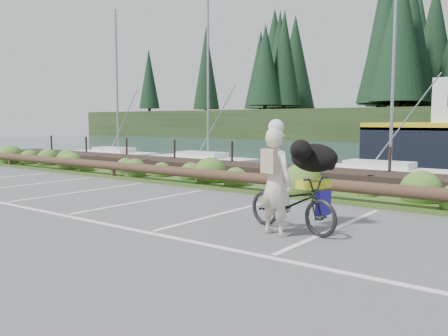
% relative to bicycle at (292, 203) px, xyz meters
% --- Properties ---
extents(ground, '(72.00, 72.00, 0.00)m').
position_rel_bicycle_xyz_m(ground, '(-2.01, -1.35, -0.53)').
color(ground, '#4F4F51').
extents(vegetation_strip, '(34.00, 1.60, 0.10)m').
position_rel_bicycle_xyz_m(vegetation_strip, '(-2.01, 3.95, -0.48)').
color(vegetation_strip, '#3D5B21').
rests_on(vegetation_strip, ground).
extents(log_rail, '(32.00, 0.30, 0.60)m').
position_rel_bicycle_xyz_m(log_rail, '(-2.01, 3.25, -0.53)').
color(log_rail, '#443021').
rests_on(log_rail, ground).
extents(bicycle, '(2.10, 1.05, 1.06)m').
position_rel_bicycle_xyz_m(bicycle, '(0.00, 0.00, 0.00)').
color(bicycle, black).
rests_on(bicycle, ground).
extents(cyclist, '(0.77, 0.58, 1.92)m').
position_rel_bicycle_xyz_m(cyclist, '(-0.08, -0.46, 0.43)').
color(cyclist, beige).
rests_on(cyclist, ground).
extents(dog, '(0.64, 1.04, 0.56)m').
position_rel_bicycle_xyz_m(dog, '(0.12, 0.63, 0.81)').
color(dog, black).
rests_on(dog, bicycle).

